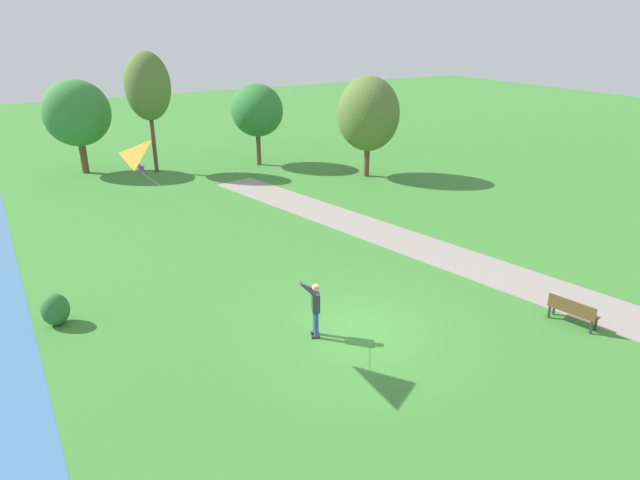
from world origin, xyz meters
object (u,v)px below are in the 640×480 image
tree_behind_path (257,110)px  tree_treeline_center (148,87)px  person_kite_flyer (315,305)px  park_bench_near_walkway (573,310)px  tree_lakeside_far (368,114)px  lakeside_shrub (55,309)px  flying_kite (153,159)px  tree_lakeside_near (77,113)px

tree_behind_path → tree_treeline_center: bearing=166.2°
person_kite_flyer → park_bench_near_walkway: (7.24, -3.53, -0.54)m
tree_lakeside_far → lakeside_shrub: 21.24m
park_bench_near_walkway → flying_kite: bearing=154.6°
park_bench_near_walkway → tree_treeline_center: tree_treeline_center is taller
tree_lakeside_near → lakeside_shrub: (-4.14, -19.20, -3.12)m
tree_behind_path → tree_treeline_center: tree_treeline_center is taller
park_bench_near_walkway → lakeside_shrub: lakeside_shrub is taller
tree_behind_path → tree_lakeside_near: size_ratio=0.92×
flying_kite → tree_lakeside_near: bearing=86.4°
flying_kite → tree_treeline_center: bearing=75.5°
tree_behind_path → tree_treeline_center: 6.70m
tree_lakeside_far → tree_lakeside_near: bearing=146.6°
tree_behind_path → tree_lakeside_near: tree_lakeside_near is taller
tree_treeline_center → tree_behind_path: bearing=-13.8°
person_kite_flyer → flying_kite: bearing=155.6°
tree_lakeside_near → lakeside_shrub: tree_lakeside_near is taller
person_kite_flyer → park_bench_near_walkway: person_kite_flyer is taller
person_kite_flyer → tree_behind_path: 21.87m
person_kite_flyer → tree_lakeside_near: bearing=95.9°
lakeside_shrub → person_kite_flyer: bearing=-35.8°
tree_behind_path → tree_lakeside_far: 7.39m
park_bench_near_walkway → lakeside_shrub: size_ratio=1.49×
park_bench_near_walkway → tree_lakeside_far: size_ratio=0.26×
tree_treeline_center → lakeside_shrub: 19.45m
tree_behind_path → tree_lakeside_near: (-10.13, 3.63, 0.14)m
tree_lakeside_far → tree_treeline_center: bearing=145.0°
park_bench_near_walkway → tree_lakeside_far: bearing=75.0°
flying_kite → tree_lakeside_far: 20.40m
park_bench_near_walkway → tree_behind_path: size_ratio=0.30×
tree_behind_path → person_kite_flyer: bearing=-110.7°
tree_behind_path → flying_kite: bearing=-121.8°
flying_kite → tree_behind_path: bearing=58.2°
tree_lakeside_near → flying_kite: bearing=-93.6°
tree_behind_path → tree_lakeside_far: (4.38, -5.95, 0.23)m
flying_kite → tree_treeline_center: 20.81m
person_kite_flyer → park_bench_near_walkway: bearing=-26.0°
person_kite_flyer → flying_kite: size_ratio=0.44×
park_bench_near_walkway → tree_behind_path: tree_behind_path is taller
tree_treeline_center → person_kite_flyer: bearing=-93.6°
flying_kite → tree_lakeside_near: flying_kite is taller
park_bench_near_walkway → tree_lakeside_near: 29.33m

